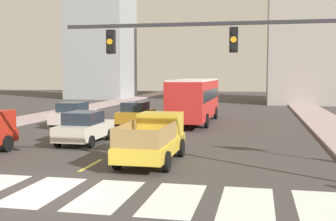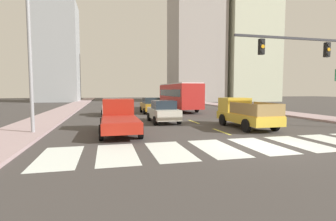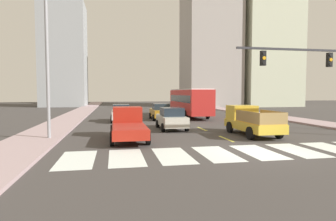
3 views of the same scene
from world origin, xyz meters
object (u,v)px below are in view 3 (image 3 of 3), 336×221
sedan_near_left (160,112)px  streetlight_left (50,58)px  pickup_dark (128,125)px  sedan_mid (121,113)px  city_bus (190,101)px  pickup_stakebed (250,121)px  sedan_far (171,119)px

sedan_near_left → streetlight_left: size_ratio=0.49×
pickup_dark → sedan_mid: 11.13m
sedan_near_left → streetlight_left: 15.25m
city_bus → streetlight_left: streetlight_left is taller
pickup_dark → streetlight_left: bearing=174.3°
pickup_stakebed → city_bus: size_ratio=0.48×
pickup_stakebed → pickup_dark: (-8.34, -0.50, -0.02)m
pickup_stakebed → sedan_near_left: (-4.30, 12.00, -0.08)m
pickup_stakebed → sedan_near_left: bearing=108.6°
streetlight_left → city_bus: bearing=48.9°
pickup_dark → city_bus: 17.05m
city_bus → sedan_near_left: size_ratio=2.45×
pickup_dark → sedan_mid: pickup_dark is taller
pickup_stakebed → sedan_mid: 13.61m
city_bus → sedan_near_left: bearing=-146.0°
pickup_stakebed → sedan_near_left: 12.74m
pickup_stakebed → sedan_far: (-4.75, 3.72, -0.08)m
sedan_mid → pickup_dark: bearing=-90.9°
sedan_far → sedan_near_left: bearing=84.6°
sedan_mid → streetlight_left: 12.12m
city_bus → streetlight_left: size_ratio=1.20×
pickup_dark → sedan_near_left: pickup_dark is taller
city_bus → pickup_dark: bearing=-116.8°
sedan_mid → pickup_stakebed: bearing=-53.1°
sedan_far → streetlight_left: (-8.17, -3.61, 4.11)m
sedan_mid → streetlight_left: size_ratio=0.49×
city_bus → streetlight_left: bearing=-129.9°
sedan_far → sedan_mid: (-3.76, 6.90, 0.00)m
pickup_stakebed → streetlight_left: size_ratio=0.58×
pickup_dark → sedan_near_left: size_ratio=1.18×
city_bus → sedan_near_left: city_bus is taller
pickup_dark → city_bus: bearing=64.0°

